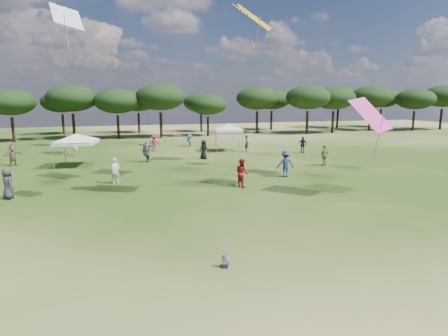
{
  "coord_description": "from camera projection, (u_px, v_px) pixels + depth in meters",
  "views": [
    {
      "loc": [
        -3.8,
        -9.13,
        5.57
      ],
      "look_at": [
        0.85,
        6.0,
        2.6
      ],
      "focal_mm": 30.0,
      "sensor_mm": 36.0,
      "label": 1
    }
  ],
  "objects": [
    {
      "name": "festival_crowd",
      "position": [
        159.0,
        153.0,
        32.11
      ],
      "size": [
        29.44,
        22.34,
        1.91
      ],
      "color": "silver",
      "rests_on": "ground"
    },
    {
      "name": "toddler",
      "position": [
        225.0,
        262.0,
        12.45
      ],
      "size": [
        0.35,
        0.37,
        0.46
      ],
      "rotation": [
        0.0,
        0.0,
        -0.4
      ],
      "color": "black",
      "rests_on": "ground"
    },
    {
      "name": "tent_right",
      "position": [
        229.0,
        125.0,
        39.07
      ],
      "size": [
        5.57,
        5.57,
        3.23
      ],
      "rotation": [
        0.0,
        0.0,
        -0.22
      ],
      "color": "gray",
      "rests_on": "ground"
    },
    {
      "name": "tent_left",
      "position": [
        76.0,
        135.0,
        30.28
      ],
      "size": [
        6.01,
        6.01,
        3.02
      ],
      "rotation": [
        0.0,
        0.0,
        -0.2
      ],
      "color": "gray",
      "rests_on": "ground"
    },
    {
      "name": "ground",
      "position": [
        257.0,
        295.0,
        10.71
      ],
      "size": [
        140.0,
        140.0,
        0.0
      ],
      "primitive_type": "plane",
      "color": "#314C16",
      "rests_on": "ground"
    },
    {
      "name": "tree_line",
      "position": [
        151.0,
        99.0,
        54.93
      ],
      "size": [
        108.78,
        17.63,
        7.77
      ],
      "color": "black",
      "rests_on": "ground"
    }
  ]
}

